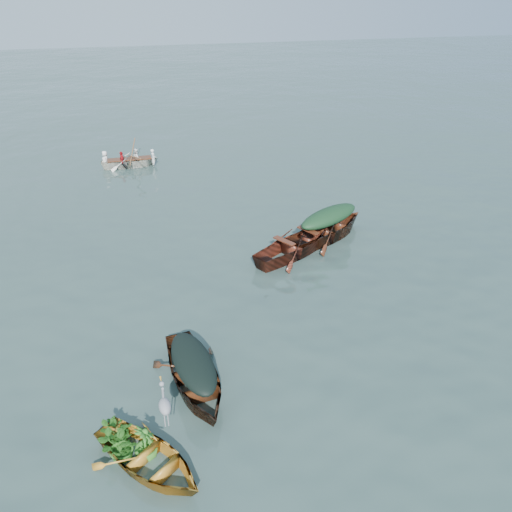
% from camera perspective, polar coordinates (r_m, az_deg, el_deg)
% --- Properties ---
extents(ground, '(140.00, 140.00, 0.00)m').
position_cam_1_polar(ground, '(13.67, -0.39, -4.93)').
color(ground, '#354A45').
rests_on(ground, ground).
extents(yellow_dinghy, '(2.79, 3.13, 0.78)m').
position_cam_1_polar(yellow_dinghy, '(9.78, -12.08, -22.54)').
color(yellow_dinghy, '#B47823').
rests_on(yellow_dinghy, ground).
extents(dark_covered_boat, '(1.76, 3.94, 0.97)m').
position_cam_1_polar(dark_covered_boat, '(11.07, -6.98, -14.56)').
color(dark_covered_boat, '#41260F').
rests_on(dark_covered_boat, ground).
extents(green_tarp_boat, '(4.94, 3.47, 1.14)m').
position_cam_1_polar(green_tarp_boat, '(17.08, 8.17, 1.97)').
color(green_tarp_boat, '#4B2311').
rests_on(green_tarp_boat, ground).
extents(open_wooden_boat, '(4.74, 3.33, 1.08)m').
position_cam_1_polar(open_wooden_boat, '(15.97, 4.55, 0.21)').
color(open_wooden_boat, maroon).
rests_on(open_wooden_boat, ground).
extents(rowed_boat, '(3.69, 1.17, 0.84)m').
position_cam_1_polar(rowed_boat, '(24.79, -14.15, 9.84)').
color(rowed_boat, white).
rests_on(rowed_boat, ground).
extents(dark_tarp_cover, '(0.97, 2.17, 0.40)m').
position_cam_1_polar(dark_tarp_cover, '(10.62, -7.20, -11.85)').
color(dark_tarp_cover, black).
rests_on(dark_tarp_cover, dark_covered_boat).
extents(green_tarp_cover, '(2.71, 1.91, 0.52)m').
position_cam_1_polar(green_tarp_cover, '(16.74, 8.36, 4.51)').
color(green_tarp_cover, '#14321B').
rests_on(green_tarp_cover, green_tarp_boat).
extents(thwart_benches, '(2.43, 1.79, 0.04)m').
position_cam_1_polar(thwart_benches, '(15.72, 4.63, 2.02)').
color(thwart_benches, '#481E10').
rests_on(thwart_benches, open_wooden_boat).
extents(heron, '(0.46, 0.49, 0.92)m').
position_cam_1_polar(heron, '(9.41, -10.30, -17.16)').
color(heron, '#909398').
rests_on(heron, yellow_dinghy).
extents(dinghy_weeds, '(1.10, 1.14, 0.60)m').
position_cam_1_polar(dinghy_weeds, '(9.59, -14.75, -18.10)').
color(dinghy_weeds, '#26671A').
rests_on(dinghy_weeds, yellow_dinghy).
extents(rowers, '(2.59, 1.04, 0.76)m').
position_cam_1_polar(rowers, '(24.56, -14.37, 11.61)').
color(rowers, silver).
rests_on(rowers, rowed_boat).
extents(oars, '(0.65, 2.61, 0.06)m').
position_cam_1_polar(oars, '(24.66, -14.27, 10.83)').
color(oars, brown).
rests_on(oars, rowed_boat).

